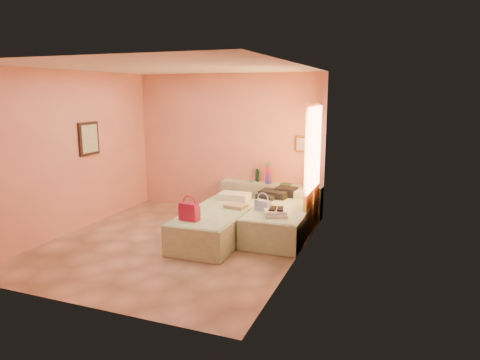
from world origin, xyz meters
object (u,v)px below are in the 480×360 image
(green_book, at_px, (286,184))
(blue_handbag, at_px, (263,205))
(bed_right, at_px, (282,220))
(bed_left, at_px, (217,225))
(magenta_handbag, at_px, (189,211))
(towel_stack, at_px, (276,214))
(headboard_ledge, at_px, (270,199))
(water_bottle, at_px, (257,176))
(flower_vase, at_px, (307,181))

(green_book, xyz_separation_m, blue_handbag, (-0.02, -1.40, -0.08))
(bed_right, bearing_deg, bed_left, -146.92)
(bed_right, height_order, magenta_handbag, magenta_handbag)
(towel_stack, bearing_deg, bed_right, 96.88)
(magenta_handbag, height_order, towel_stack, magenta_handbag)
(headboard_ledge, height_order, bed_right, headboard_ledge)
(bed_left, bearing_deg, water_bottle, 84.55)
(headboard_ledge, relative_size, towel_stack, 5.86)
(towel_stack, bearing_deg, green_book, 99.70)
(magenta_handbag, relative_size, towel_stack, 0.85)
(magenta_handbag, bearing_deg, bed_left, 78.98)
(flower_vase, relative_size, magenta_handbag, 0.78)
(water_bottle, height_order, blue_handbag, water_bottle)
(magenta_handbag, bearing_deg, headboard_ledge, 79.64)
(magenta_handbag, bearing_deg, towel_stack, 32.68)
(bed_left, bearing_deg, magenta_handbag, -106.23)
(magenta_handbag, bearing_deg, blue_handbag, 49.83)
(green_book, distance_m, towel_stack, 1.68)
(magenta_handbag, xyz_separation_m, towel_stack, (1.19, 0.66, -0.09))
(bed_right, bearing_deg, headboard_ledge, 115.12)
(bed_right, relative_size, water_bottle, 7.71)
(towel_stack, bearing_deg, flower_vase, 85.13)
(towel_stack, bearing_deg, water_bottle, 117.67)
(magenta_handbag, bearing_deg, green_book, 72.35)
(bed_right, bearing_deg, towel_stack, -84.56)
(magenta_handbag, height_order, blue_handbag, magenta_handbag)
(blue_handbag, bearing_deg, towel_stack, -20.12)
(green_book, distance_m, blue_handbag, 1.40)
(headboard_ledge, distance_m, flower_vase, 0.86)
(green_book, relative_size, towel_stack, 0.55)
(green_book, relative_size, flower_vase, 0.83)
(bed_left, distance_m, magenta_handbag, 0.77)
(bed_left, bearing_deg, towel_stack, -0.49)
(headboard_ledge, relative_size, bed_left, 1.02)
(bed_right, xyz_separation_m, water_bottle, (-0.82, 1.08, 0.53))
(bed_left, relative_size, blue_handbag, 7.37)
(headboard_ledge, relative_size, blue_handbag, 7.55)
(blue_handbag, distance_m, towel_stack, 0.40)
(water_bottle, xyz_separation_m, green_book, (0.62, -0.06, -0.11))
(water_bottle, distance_m, flower_vase, 1.04)
(flower_vase, height_order, towel_stack, flower_vase)
(bed_left, bearing_deg, flower_vase, 53.23)
(bed_right, bearing_deg, water_bottle, 125.81)
(green_book, bearing_deg, flower_vase, 10.10)
(bed_right, xyz_separation_m, magenta_handbag, (-1.11, -1.29, 0.39))
(bed_right, relative_size, flower_vase, 8.62)
(bed_left, bearing_deg, blue_handbag, 19.73)
(bed_right, bearing_deg, flower_vase, 76.29)
(bed_left, distance_m, water_bottle, 1.82)
(bed_right, xyz_separation_m, blue_handbag, (-0.23, -0.37, 0.34))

